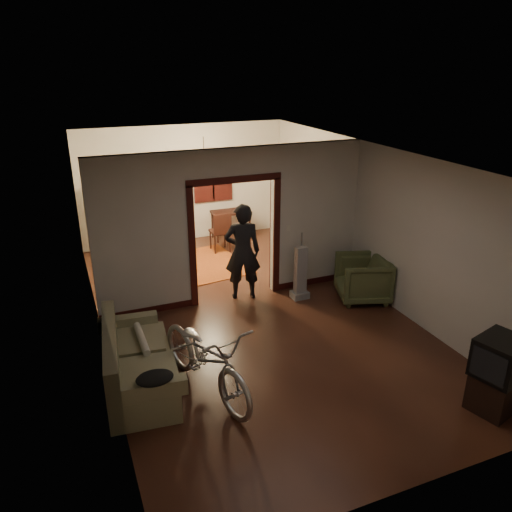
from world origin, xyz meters
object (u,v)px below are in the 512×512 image
sofa (139,356)px  person (243,252)px  desk (231,225)px  armchair (363,278)px  bicycle (206,357)px  locker (135,217)px

sofa → person: size_ratio=1.06×
person → desk: (0.91, 3.23, -0.56)m
sofa → desk: 6.15m
armchair → desk: size_ratio=0.98×
sofa → armchair: (4.30, 1.10, -0.03)m
sofa → desk: size_ratio=2.07×
sofa → desk: sofa is taller
sofa → bicycle: size_ratio=0.94×
armchair → locker: bearing=-120.9°
locker → person: bearing=-72.5°
armchair → person: size_ratio=0.50×
bicycle → person: person is taller
sofa → armchair: 4.44m
person → locker: 3.42m
sofa → armchair: size_ratio=2.11×
sofa → locker: 5.21m
armchair → desk: (-1.11, 4.15, -0.07)m
sofa → armchair: sofa is taller
bicycle → locker: 5.63m
bicycle → desk: (2.39, 5.75, -0.19)m
bicycle → armchair: bearing=9.2°
bicycle → person: bearing=44.3°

